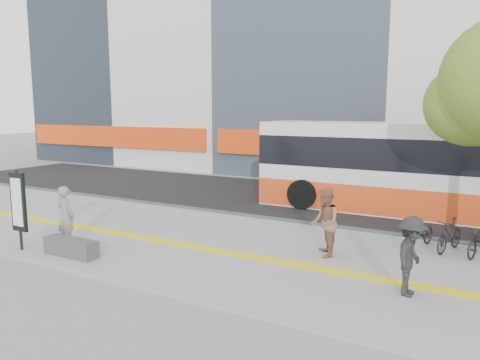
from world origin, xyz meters
The scene contains 11 objects.
ground centered at (0.00, 0.00, 0.00)m, with size 120.00×120.00×0.00m, color slate.
sidewalk centered at (0.00, 1.50, 0.04)m, with size 40.00×7.00×0.08m, color gray.
tactile_strip centered at (0.00, 1.00, 0.09)m, with size 40.00×0.45×0.01m, color gold.
street centered at (0.00, 9.00, 0.03)m, with size 40.00×8.00×0.06m, color black.
curb centered at (0.00, 5.00, 0.07)m, with size 40.00×0.25×0.14m, color #3E3E41.
bench centered at (-2.60, -1.20, 0.30)m, with size 1.60×0.45×0.45m, color #3E3E41.
signboard centered at (-4.20, -1.51, 1.37)m, with size 0.55×0.10×2.20m.
bus centered at (4.80, 8.50, 1.61)m, with size 12.40×2.94×3.30m.
seated_woman centered at (-3.40, -0.65, 0.93)m, with size 0.62×0.40×1.69m, color black.
pedestrian_tan centered at (3.15, 2.01, 0.97)m, with size 0.87×0.67×1.78m, color #885B42.
pedestrian_dark centered at (5.53, 0.40, 0.91)m, with size 1.07×0.61×1.65m, color black.
Camera 1 is at (6.94, -9.20, 3.87)m, focal length 34.69 mm.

